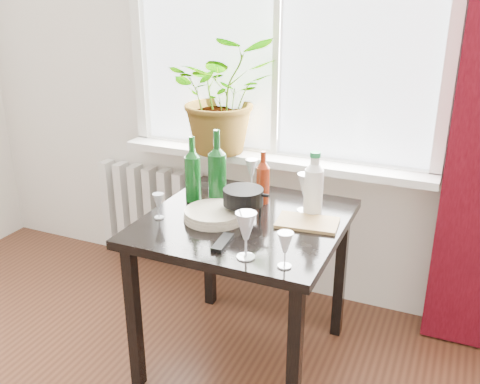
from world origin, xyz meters
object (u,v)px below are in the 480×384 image
at_px(bottle_amber, 263,177).
at_px(wineglass_back_left, 251,173).
at_px(plate_stack, 215,214).
at_px(radiator, 159,211).
at_px(wineglass_back_center, 305,192).
at_px(wine_bottle_right, 217,167).
at_px(wineglass_far_right, 285,250).
at_px(cutting_board, 307,223).
at_px(potted_plant, 223,95).
at_px(table, 245,237).
at_px(wineglass_front_right, 246,235).
at_px(wine_bottle_left, 193,169).
at_px(wineglass_front_left, 159,206).
at_px(fondue_pot, 243,204).
at_px(tv_remote, 223,242).
at_px(cleaning_bottle, 314,183).

bearing_deg(bottle_amber, wineglass_back_left, 127.61).
bearing_deg(plate_stack, radiator, 136.75).
height_order(wineglass_back_center, wineglass_back_left, wineglass_back_center).
bearing_deg(wine_bottle_right, bottle_amber, 28.71).
xyz_separation_m(wineglass_far_right, cutting_board, (-0.03, 0.39, -0.06)).
bearing_deg(potted_plant, cutting_board, -38.93).
xyz_separation_m(wineglass_back_center, wineglass_back_left, (-0.34, 0.18, -0.02)).
bearing_deg(table, radiator, 143.46).
relative_size(wineglass_front_right, wineglass_far_right, 1.34).
xyz_separation_m(wine_bottle_left, plate_stack, (0.19, -0.16, -0.14)).
height_order(bottle_amber, wineglass_front_left, bottle_amber).
distance_m(wineglass_back_left, fondue_pot, 0.38).
relative_size(radiator, tv_remote, 5.22).
bearing_deg(cleaning_bottle, radiator, 157.38).
xyz_separation_m(radiator, table, (0.85, -0.63, 0.27)).
relative_size(wineglass_far_right, cutting_board, 0.54).
relative_size(wineglass_back_center, wineglass_front_left, 1.59).
xyz_separation_m(wineglass_far_right, plate_stack, (-0.42, 0.28, -0.05)).
bearing_deg(fondue_pot, wine_bottle_left, 138.16).
bearing_deg(wine_bottle_left, potted_plant, 97.26).
relative_size(wine_bottle_left, fondue_pot, 1.56).
distance_m(tv_remote, cutting_board, 0.41).
relative_size(table, cleaning_bottle, 2.89).
xyz_separation_m(table, tv_remote, (0.02, -0.26, 0.10)).
distance_m(fondue_pot, cutting_board, 0.29).
distance_m(bottle_amber, wineglass_front_right, 0.55).
relative_size(plate_stack, cutting_board, 1.05).
bearing_deg(table, wine_bottle_left, 162.10).
height_order(potted_plant, wine_bottle_right, potted_plant).
bearing_deg(bottle_amber, table, -91.31).
bearing_deg(radiator, table, -36.54).
bearing_deg(tv_remote, fondue_pot, 90.62).
distance_m(radiator, wineglass_back_center, 1.24).
distance_m(table, wineglass_back_left, 0.42).
height_order(wine_bottle_right, wineglass_back_center, wine_bottle_right).
height_order(wineglass_front_left, fondue_pot, fondue_pot).
distance_m(wineglass_front_right, tv_remote, 0.17).
xyz_separation_m(radiator, wineglass_back_left, (0.73, -0.26, 0.44)).
bearing_deg(radiator, wineglass_back_left, -19.89).
height_order(wineglass_front_left, plate_stack, wineglass_front_left).
bearing_deg(wineglass_back_center, wineglass_back_left, 151.50).
bearing_deg(tv_remote, wine_bottle_left, 126.96).
bearing_deg(wine_bottle_right, wineglass_front_right, -52.85).
bearing_deg(bottle_amber, wineglass_far_right, -61.21).
xyz_separation_m(cleaning_bottle, wineglass_back_left, (-0.38, 0.20, -0.07)).
relative_size(potted_plant, wine_bottle_left, 1.97).
bearing_deg(table, bottle_amber, 88.69).
distance_m(radiator, potted_plant, 0.92).
distance_m(wine_bottle_right, bottle_amber, 0.22).
bearing_deg(wineglass_back_center, table, -139.89).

